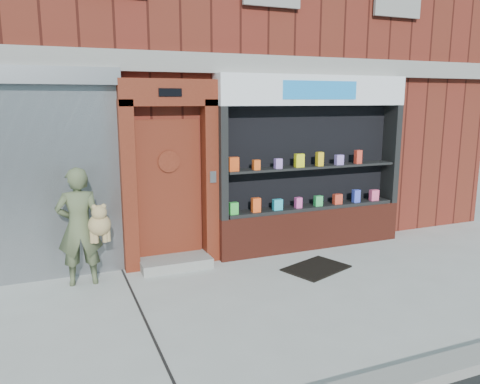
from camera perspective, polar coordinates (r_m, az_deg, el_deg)
ground at (r=6.29m, az=2.99°, el=-13.19°), size 80.00×80.00×0.00m
building at (r=11.52m, az=-10.34°, el=18.02°), size 12.00×8.16×8.00m
shutter_bay at (r=7.17m, az=-26.46°, el=3.00°), size 3.10×0.30×3.04m
red_door_bay at (r=7.33m, az=-8.50°, el=2.14°), size 1.52×0.58×2.90m
pharmacy_bay at (r=8.25m, az=8.67°, el=2.54°), size 3.50×0.41×3.00m
woman at (r=6.93m, az=-18.80°, el=-3.98°), size 0.74×0.55×1.69m
doormat at (r=7.49m, az=9.27°, el=-9.14°), size 1.13×0.96×0.02m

